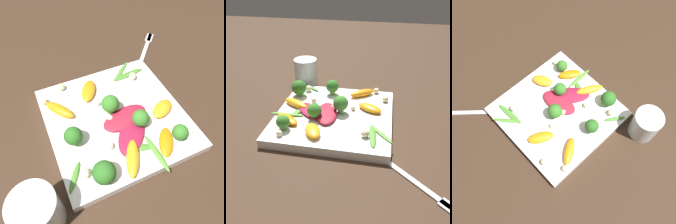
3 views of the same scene
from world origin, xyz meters
The scene contains 29 objects.
ground_plane centered at (0.00, 0.00, 0.00)m, with size 2.40×2.40×0.00m, color #382619.
plate centered at (0.00, 0.00, 0.01)m, with size 0.29×0.29×0.02m.
drinking_glass centered at (0.20, 0.13, 0.04)m, with size 0.07×0.07×0.09m.
fork centered at (-0.20, -0.21, 0.00)m, with size 0.13×0.15×0.01m.
radicchio_leaf_0 centered at (-0.01, 0.06, 0.03)m, with size 0.11×0.11×0.01m.
radicchio_leaf_1 centered at (-0.01, 0.02, 0.03)m, with size 0.11×0.07×0.01m.
orange_segment_0 centered at (0.02, 0.11, 0.03)m, with size 0.06×0.08×0.02m.
orange_segment_1 centered at (0.11, -0.06, 0.03)m, with size 0.06×0.08×0.02m.
orange_segment_2 centered at (0.03, -0.09, 0.03)m, with size 0.06×0.08×0.02m.
orange_segment_3 centered at (-0.06, 0.11, 0.03)m, with size 0.06×0.07×0.01m.
orange_segment_4 centered at (-0.10, 0.03, 0.03)m, with size 0.07×0.06×0.02m.
broccoli_floret_0 centered at (0.10, 0.03, 0.05)m, with size 0.04×0.04×0.04m.
broccoli_floret_1 centered at (-0.09, 0.10, 0.04)m, with size 0.03×0.03×0.04m.
broccoli_floret_2 centered at (0.01, -0.02, 0.05)m, with size 0.04×0.04×0.05m.
broccoli_floret_3 centered at (-0.04, 0.04, 0.05)m, with size 0.04×0.04×0.04m.
broccoli_floret_4 centered at (0.08, 0.12, 0.05)m, with size 0.04×0.04×0.05m.
arugula_sprig_0 centered at (-0.08, -0.11, 0.02)m, with size 0.09×0.03×0.00m.
arugula_sprig_1 centered at (-0.03, 0.12, 0.03)m, with size 0.02×0.09×0.01m.
arugula_sprig_2 centered at (-0.01, 0.09, 0.02)m, with size 0.06×0.04×0.01m.
arugula_sprig_3 centered at (-0.07, -0.12, 0.02)m, with size 0.07×0.06×0.00m.
arugula_sprig_4 centered at (0.13, 0.10, 0.03)m, with size 0.04×0.06×0.01m.
macadamia_nut_0 centered at (0.11, 0.10, 0.03)m, with size 0.02×0.02×0.02m.
macadamia_nut_1 centered at (-0.09, -0.09, 0.03)m, with size 0.02×0.02×0.02m.
macadamia_nut_2 centered at (0.04, 0.07, 0.03)m, with size 0.02×0.02×0.02m.
macadamia_nut_3 centered at (-0.12, 0.10, 0.03)m, with size 0.01×0.01×0.01m.
macadamia_nut_4 centered at (0.02, -0.05, 0.03)m, with size 0.01×0.01×0.01m.
macadamia_nut_5 centered at (0.02, 0.01, 0.03)m, with size 0.01×0.01×0.01m.
macadamia_nut_6 centered at (0.08, -0.13, 0.03)m, with size 0.02×0.02×0.02m.
macadamia_nut_7 centered at (0.13, -0.10, 0.03)m, with size 0.02×0.02×0.02m.
Camera 1 is at (0.13, 0.26, 0.41)m, focal length 35.00 mm.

